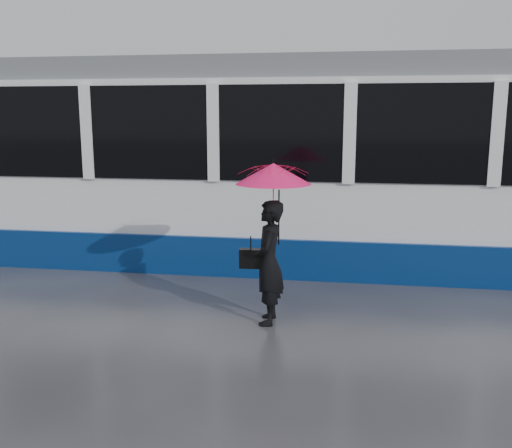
# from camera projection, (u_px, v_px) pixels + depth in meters

# --- Properties ---
(ground) EXTENTS (90.00, 90.00, 0.00)m
(ground) POSITION_uv_depth(u_px,v_px,m) (193.00, 302.00, 7.64)
(ground) COLOR #2A2A2F
(ground) RESTS_ON ground
(rails) EXTENTS (34.00, 1.51, 0.02)m
(rails) POSITION_uv_depth(u_px,v_px,m) (231.00, 256.00, 10.06)
(rails) COLOR #3F3D38
(rails) RESTS_ON ground
(tram) EXTENTS (26.00, 2.56, 3.35)m
(tram) POSITION_uv_depth(u_px,v_px,m) (147.00, 163.00, 9.99)
(tram) COLOR white
(tram) RESTS_ON ground
(woman) EXTENTS (0.39, 0.56, 1.49)m
(woman) POSITION_uv_depth(u_px,v_px,m) (269.00, 262.00, 6.76)
(woman) COLOR black
(woman) RESTS_ON ground
(umbrella) EXTENTS (0.92, 0.92, 1.01)m
(umbrella) POSITION_uv_depth(u_px,v_px,m) (273.00, 188.00, 6.58)
(umbrella) COLOR #E1128C
(umbrella) RESTS_ON ground
(handbag) EXTENTS (0.27, 0.13, 0.41)m
(handbag) POSITION_uv_depth(u_px,v_px,m) (251.00, 258.00, 6.80)
(handbag) COLOR black
(handbag) RESTS_ON ground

